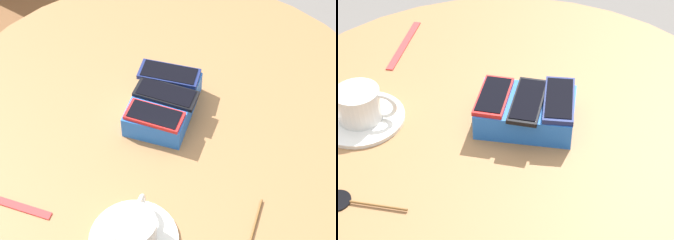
# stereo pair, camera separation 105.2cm
# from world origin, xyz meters

# --- Properties ---
(round_table) EXTENTS (1.04, 1.04, 0.74)m
(round_table) POSITION_xyz_m (0.00, 0.00, 0.64)
(round_table) COLOR #2D2D2D
(round_table) RESTS_ON ground_plane
(phone_box) EXTENTS (0.20, 0.16, 0.05)m
(phone_box) POSITION_xyz_m (-0.04, -0.01, 0.77)
(phone_box) COLOR blue
(phone_box) RESTS_ON round_table
(phone_navy) EXTENTS (0.08, 0.14, 0.01)m
(phone_navy) POSITION_xyz_m (-0.10, -0.01, 0.80)
(phone_navy) COLOR navy
(phone_navy) RESTS_ON phone_box
(phone_black) EXTENTS (0.09, 0.14, 0.01)m
(phone_black) POSITION_xyz_m (-0.04, -0.01, 0.80)
(phone_black) COLOR black
(phone_black) RESTS_ON phone_box
(phone_red) EXTENTS (0.08, 0.13, 0.01)m
(phone_red) POSITION_xyz_m (0.02, -0.03, 0.80)
(phone_red) COLOR red
(phone_red) RESTS_ON phone_box
(saucer) EXTENTS (0.17, 0.17, 0.01)m
(saucer) POSITION_xyz_m (0.28, -0.04, 0.75)
(saucer) COLOR silver
(saucer) RESTS_ON round_table
(coffee_cup) EXTENTS (0.12, 0.09, 0.06)m
(coffee_cup) POSITION_xyz_m (0.28, -0.04, 0.78)
(coffee_cup) COLOR silver
(coffee_cup) RESTS_ON saucer
(lanyard_strap) EXTENTS (0.06, 0.20, 0.00)m
(lanyard_strap) POSITION_xyz_m (0.22, -0.30, 0.75)
(lanyard_strap) COLOR red
(lanyard_strap) RESTS_ON round_table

